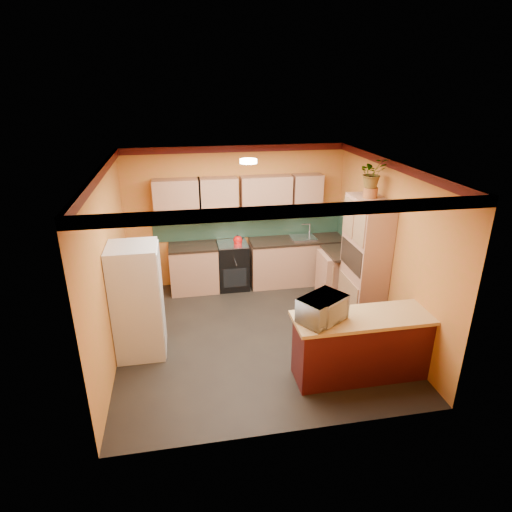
{
  "coord_description": "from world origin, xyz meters",
  "views": [
    {
      "loc": [
        -1.05,
        -5.79,
        3.75
      ],
      "look_at": [
        0.09,
        0.45,
        1.18
      ],
      "focal_mm": 30.0,
      "sensor_mm": 36.0,
      "label": 1
    }
  ],
  "objects_px": {
    "stove": "(233,265)",
    "microwave": "(322,309)",
    "fridge": "(137,301)",
    "base_cabinets_back": "(264,264)",
    "pantry": "(365,261)",
    "breakfast_bar": "(362,348)"
  },
  "relations": [
    {
      "from": "base_cabinets_back",
      "to": "fridge",
      "type": "xyz_separation_m",
      "value": [
        -2.25,
        -1.95,
        0.41
      ]
    },
    {
      "from": "microwave",
      "to": "fridge",
      "type": "bearing_deg",
      "value": 122.1
    },
    {
      "from": "fridge",
      "to": "microwave",
      "type": "relative_size",
      "value": 2.84
    },
    {
      "from": "pantry",
      "to": "breakfast_bar",
      "type": "distance_m",
      "value": 1.71
    },
    {
      "from": "stove",
      "to": "pantry",
      "type": "xyz_separation_m",
      "value": [
        1.97,
        -1.59,
        0.59
      ]
    },
    {
      "from": "base_cabinets_back",
      "to": "pantry",
      "type": "distance_m",
      "value": 2.17
    },
    {
      "from": "fridge",
      "to": "pantry",
      "type": "bearing_deg",
      "value": 5.68
    },
    {
      "from": "base_cabinets_back",
      "to": "stove",
      "type": "xyz_separation_m",
      "value": [
        -0.62,
        -0.0,
        0.02
      ]
    },
    {
      "from": "fridge",
      "to": "breakfast_bar",
      "type": "height_order",
      "value": "fridge"
    },
    {
      "from": "fridge",
      "to": "microwave",
      "type": "distance_m",
      "value": 2.64
    },
    {
      "from": "stove",
      "to": "microwave",
      "type": "distance_m",
      "value": 3.21
    },
    {
      "from": "fridge",
      "to": "microwave",
      "type": "bearing_deg",
      "value": -25.02
    },
    {
      "from": "breakfast_bar",
      "to": "microwave",
      "type": "height_order",
      "value": "microwave"
    },
    {
      "from": "stove",
      "to": "fridge",
      "type": "bearing_deg",
      "value": -129.89
    },
    {
      "from": "breakfast_bar",
      "to": "microwave",
      "type": "relative_size",
      "value": 3.01
    },
    {
      "from": "base_cabinets_back",
      "to": "breakfast_bar",
      "type": "height_order",
      "value": "same"
    },
    {
      "from": "stove",
      "to": "microwave",
      "type": "height_order",
      "value": "microwave"
    },
    {
      "from": "base_cabinets_back",
      "to": "stove",
      "type": "bearing_deg",
      "value": -180.0
    },
    {
      "from": "base_cabinets_back",
      "to": "stove",
      "type": "height_order",
      "value": "stove"
    },
    {
      "from": "base_cabinets_back",
      "to": "pantry",
      "type": "relative_size",
      "value": 1.74
    },
    {
      "from": "pantry",
      "to": "breakfast_bar",
      "type": "relative_size",
      "value": 1.17
    },
    {
      "from": "microwave",
      "to": "stove",
      "type": "bearing_deg",
      "value": 70.97
    }
  ]
}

